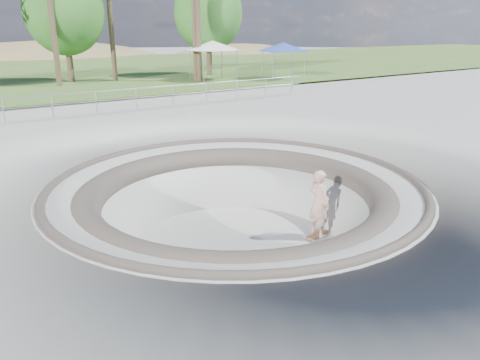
# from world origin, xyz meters

# --- Properties ---
(ground) EXTENTS (180.00, 180.00, 0.00)m
(ground) POSITION_xyz_m (0.00, 0.00, 0.00)
(ground) COLOR #A8A8A3
(ground) RESTS_ON ground
(skate_bowl) EXTENTS (14.00, 14.00, 4.10)m
(skate_bowl) POSITION_xyz_m (0.00, 0.00, -1.83)
(skate_bowl) COLOR #A8A8A3
(skate_bowl) RESTS_ON ground
(grass_strip) EXTENTS (180.00, 36.00, 0.12)m
(grass_strip) POSITION_xyz_m (0.00, 34.00, 0.22)
(grass_strip) COLOR #436026
(grass_strip) RESTS_ON ground
(distant_hills) EXTENTS (103.20, 45.00, 28.60)m
(distant_hills) POSITION_xyz_m (3.78, 57.17, -7.02)
(distant_hills) COLOR olive
(distant_hills) RESTS_ON ground
(safety_railing) EXTENTS (25.00, 0.06, 1.03)m
(safety_railing) POSITION_xyz_m (0.00, 12.00, 0.69)
(safety_railing) COLOR gray
(safety_railing) RESTS_ON ground
(skateboard) EXTENTS (0.88, 0.36, 0.09)m
(skateboard) POSITION_xyz_m (2.35, -0.86, -1.83)
(skateboard) COLOR brown
(skateboard) RESTS_ON ground
(skater) EXTENTS (0.49, 0.74, 2.01)m
(skater) POSITION_xyz_m (2.35, -0.86, -0.80)
(skater) COLOR tan
(skater) RESTS_ON skateboard
(canopy_white) EXTENTS (5.51, 5.51, 2.80)m
(canopy_white) POSITION_xyz_m (11.31, 20.21, 2.73)
(canopy_white) COLOR gray
(canopy_white) RESTS_ON ground
(canopy_blue) EXTENTS (5.02, 5.02, 2.66)m
(canopy_blue) POSITION_xyz_m (16.08, 18.00, 2.61)
(canopy_blue) COLOR gray
(canopy_blue) RESTS_ON ground
(bushy_tree_mid) EXTENTS (5.46, 4.96, 7.88)m
(bushy_tree_mid) POSITION_xyz_m (2.28, 24.91, 5.05)
(bushy_tree_mid) COLOR brown
(bushy_tree_mid) RESTS_ON ground
(bushy_tree_right) EXTENTS (5.46, 4.96, 7.88)m
(bushy_tree_right) POSITION_xyz_m (12.87, 23.43, 5.05)
(bushy_tree_right) COLOR brown
(bushy_tree_right) RESTS_ON ground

